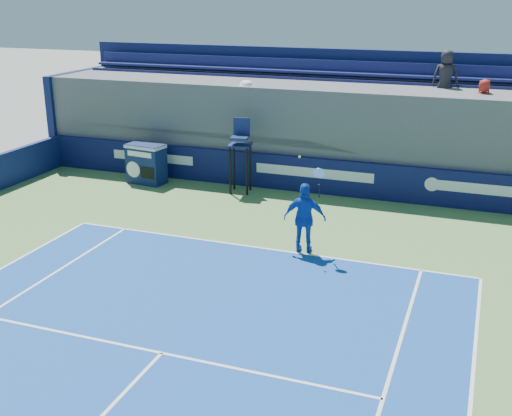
% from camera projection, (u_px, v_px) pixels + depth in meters
% --- Properties ---
extents(back_hoarding, '(20.40, 0.21, 1.20)m').
position_uv_depth(back_hoarding, '(314.00, 176.00, 21.26)').
color(back_hoarding, '#0C1144').
rests_on(back_hoarding, ground).
extents(match_clock, '(1.40, 0.88, 1.40)m').
position_uv_depth(match_clock, '(146.00, 163.00, 22.30)').
color(match_clock, '#0F1D4D').
rests_on(match_clock, ground).
extents(umpire_chair, '(0.80, 0.80, 2.48)m').
position_uv_depth(umpire_chair, '(240.00, 148.00, 21.04)').
color(umpire_chair, black).
rests_on(umpire_chair, ground).
extents(tennis_player, '(1.14, 0.62, 2.57)m').
position_uv_depth(tennis_player, '(305.00, 218.00, 16.30)').
color(tennis_player, '#1649B4').
rests_on(tennis_player, apron).
extents(stadium_seating, '(21.00, 4.05, 4.60)m').
position_uv_depth(stadium_seating, '(331.00, 127.00, 22.68)').
color(stadium_seating, '#4F5054').
rests_on(stadium_seating, ground).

